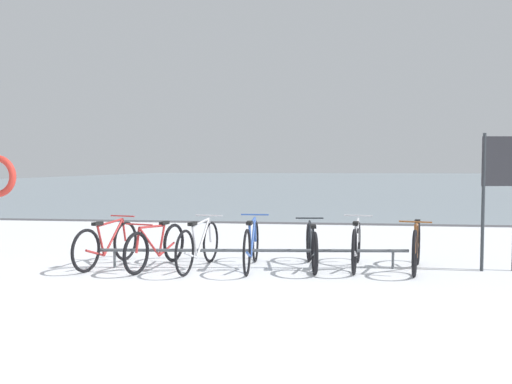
{
  "coord_description": "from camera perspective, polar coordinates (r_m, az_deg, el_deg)",
  "views": [
    {
      "loc": [
        1.19,
        -3.89,
        1.59
      ],
      "look_at": [
        0.11,
        4.77,
        1.14
      ],
      "focal_mm": 34.85,
      "sensor_mm": 36.0,
      "label": 1
    }
  ],
  "objects": [
    {
      "name": "ground",
      "position": [
        57.82,
        5.88,
        1.29
      ],
      "size": [
        80.0,
        132.0,
        0.08
      ],
      "color": "white"
    },
    {
      "name": "bike_rack",
      "position": [
        7.82,
        -0.33,
        -6.8
      ],
      "size": [
        4.83,
        0.57,
        0.31
      ],
      "color": "#4C5156",
      "rests_on": "ground"
    },
    {
      "name": "bicycle_0",
      "position": [
        8.33,
        -16.73,
        -5.75
      ],
      "size": [
        0.52,
        1.66,
        0.78
      ],
      "color": "black",
      "rests_on": "ground"
    },
    {
      "name": "bicycle_1",
      "position": [
        7.99,
        -11.38,
        -6.14
      ],
      "size": [
        0.57,
        1.69,
        0.75
      ],
      "color": "black",
      "rests_on": "ground"
    },
    {
      "name": "bicycle_2",
      "position": [
        7.83,
        -6.59,
        -6.11
      ],
      "size": [
        0.46,
        1.76,
        0.8
      ],
      "color": "black",
      "rests_on": "ground"
    },
    {
      "name": "bicycle_3",
      "position": [
        7.79,
        -0.52,
        -6.09
      ],
      "size": [
        0.46,
        1.76,
        0.81
      ],
      "color": "black",
      "rests_on": "ground"
    },
    {
      "name": "bicycle_4",
      "position": [
        7.89,
        6.41,
        -6.21
      ],
      "size": [
        0.46,
        1.69,
        0.75
      ],
      "color": "black",
      "rests_on": "ground"
    },
    {
      "name": "bicycle_5",
      "position": [
        7.97,
        11.45,
        -6.0
      ],
      "size": [
        0.46,
        1.65,
        0.8
      ],
      "color": "black",
      "rests_on": "ground"
    },
    {
      "name": "bicycle_6",
      "position": [
        8.02,
        17.93,
        -6.03
      ],
      "size": [
        0.54,
        1.61,
        0.8
      ],
      "color": "black",
      "rests_on": "ground"
    },
    {
      "name": "info_sign",
      "position": [
        8.37,
        26.18,
        1.53
      ],
      "size": [
        0.55,
        0.14,
        2.1
      ],
      "color": "#33383D",
      "rests_on": "ground"
    }
  ]
}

